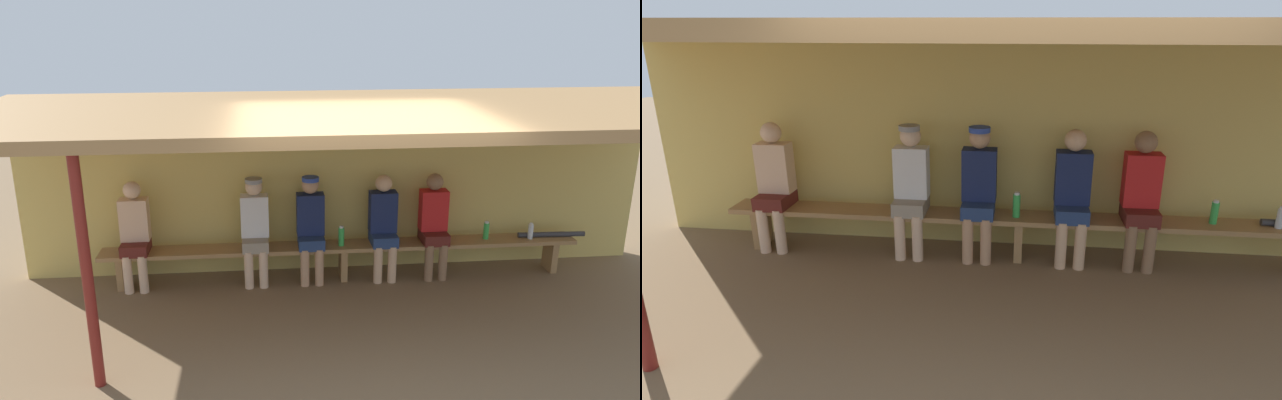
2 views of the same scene
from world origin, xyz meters
The scene contains 12 objects.
ground_plane centered at (0.00, 0.00, 0.00)m, with size 24.00×24.00×0.00m, color brown.
back_wall centered at (0.00, 2.00, 1.10)m, with size 8.00×0.20×2.20m, color #D8BC60.
dugout_roof centered at (0.00, 0.70, 2.26)m, with size 8.00×2.80×0.12m, color #9E7547.
bench centered at (0.00, 1.55, 0.39)m, with size 6.00×0.36×0.46m.
player_near_post centered at (-2.55, 1.55, 0.73)m, with size 0.34×0.42×1.34m.
player_middle centered at (1.16, 1.55, 0.73)m, with size 0.34×0.42×1.34m.
player_in_blue centered at (0.51, 1.55, 0.73)m, with size 0.34×0.42×1.34m.
player_in_red centered at (-0.41, 1.55, 0.75)m, with size 0.34×0.42×1.34m.
player_rightmost centered at (-1.10, 1.55, 0.75)m, with size 0.34×0.42×1.34m.
water_bottle_blue centered at (1.86, 1.57, 0.57)m, with size 0.07×0.07×0.24m.
water_bottle_green centered at (2.43, 1.51, 0.56)m, with size 0.07×0.07×0.21m.
water_bottle_clear centered at (-0.03, 1.51, 0.58)m, with size 0.07×0.07×0.26m.
Camera 2 is at (-0.00, -3.28, 2.30)m, focal length 28.82 mm.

